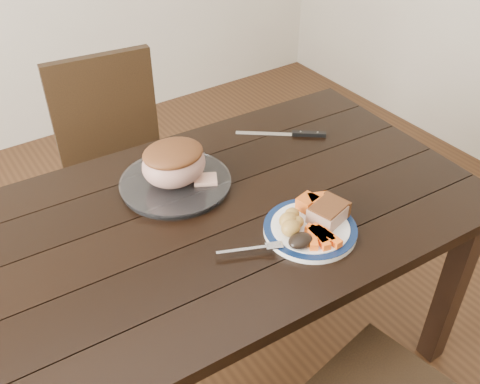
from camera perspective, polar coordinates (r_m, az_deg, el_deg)
ground at (r=2.12m, az=-2.20°, el=-17.99°), size 4.00×4.00×0.00m
dining_table at (r=1.62m, az=-2.75°, el=-4.64°), size 1.64×0.98×0.75m
chair_far at (r=2.24m, az=-12.81°, el=3.36°), size 0.47×0.48×0.93m
dinner_plate at (r=1.50m, az=7.48°, el=-3.99°), size 0.26×0.26×0.02m
plate_rim at (r=1.49m, az=7.50°, el=-3.75°), size 0.26×0.26×0.02m
serving_platter at (r=1.66m, az=-6.87°, el=0.87°), size 0.33×0.33×0.02m
pork_slice at (r=1.50m, az=9.38°, el=-2.26°), size 0.12×0.10×0.04m
roasted_potatoes at (r=1.46m, az=5.46°, el=-3.22°), size 0.09×0.09×0.05m
carrot_batons at (r=1.45m, az=8.63°, el=-4.70°), size 0.08×0.11×0.02m
pumpkin_wedges at (r=1.54m, az=7.77°, el=-1.10°), size 0.09×0.07×0.04m
dark_mushroom at (r=1.42m, az=6.47°, el=-5.17°), size 0.07×0.05×0.03m
fork at (r=1.41m, az=1.59°, el=-6.05°), size 0.17×0.09×0.00m
roast_joint at (r=1.62m, az=-7.06°, el=2.94°), size 0.20×0.17×0.13m
cut_slice at (r=1.64m, az=-3.71°, el=1.29°), size 0.09×0.08×0.02m
carving_knife at (r=1.91m, az=6.18°, el=6.18°), size 0.26×0.21×0.01m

